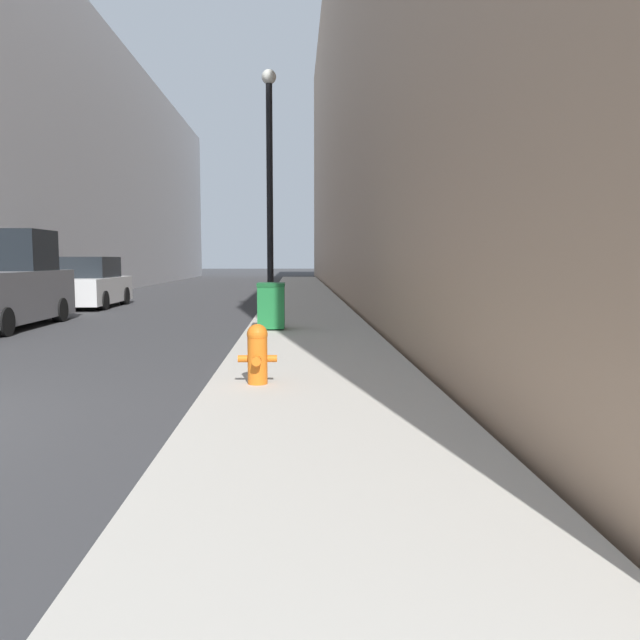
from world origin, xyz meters
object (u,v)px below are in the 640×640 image
(trash_bin, at_px, (271,305))
(lamppost, at_px, (270,185))
(fire_hydrant, at_px, (257,352))
(parked_sedan_near, at_px, (89,284))

(trash_bin, height_order, lamppost, lamppost)
(fire_hydrant, distance_m, lamppost, 10.40)
(fire_hydrant, distance_m, trash_bin, 6.09)
(lamppost, bearing_deg, parked_sedan_near, 146.05)
(lamppost, height_order, parked_sedan_near, lamppost)
(parked_sedan_near, bearing_deg, lamppost, -33.95)
(fire_hydrant, height_order, trash_bin, trash_bin)
(fire_hydrant, xyz_separation_m, trash_bin, (-0.06, 6.08, 0.13))
(lamppost, relative_size, parked_sedan_near, 1.56)
(parked_sedan_near, bearing_deg, trash_bin, -50.89)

